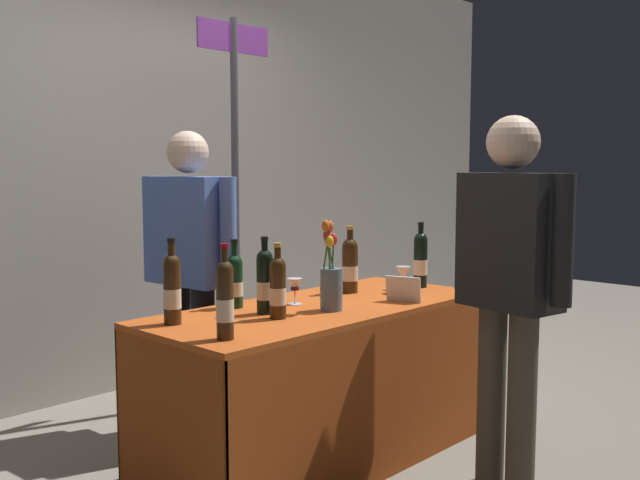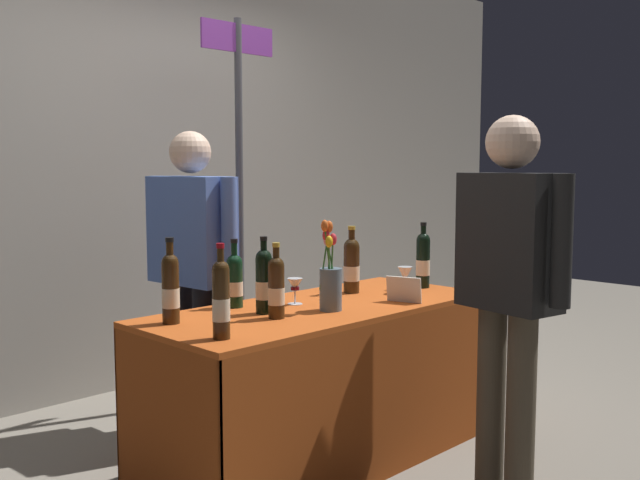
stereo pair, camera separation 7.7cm
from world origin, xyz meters
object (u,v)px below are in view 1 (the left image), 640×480
at_px(vendor_presenter, 190,253).
at_px(wine_glass_near_vendor, 295,286).
at_px(taster_foreground_right, 510,271).
at_px(featured_wine_bottle, 265,281).
at_px(display_bottle_0, 420,259).
at_px(flower_vase, 331,281).
at_px(tasting_table, 320,353).
at_px(booth_signpost, 235,172).
at_px(wine_glass_mid, 403,274).

bearing_deg(vendor_presenter, wine_glass_near_vendor, 5.50).
relative_size(wine_glass_near_vendor, taster_foreground_right, 0.08).
relative_size(featured_wine_bottle, wine_glass_near_vendor, 2.76).
height_order(featured_wine_bottle, display_bottle_0, display_bottle_0).
bearing_deg(wine_glass_near_vendor, display_bottle_0, -9.91).
relative_size(featured_wine_bottle, vendor_presenter, 0.22).
distance_m(featured_wine_bottle, flower_vase, 0.29).
bearing_deg(featured_wine_bottle, flower_vase, -32.63).
relative_size(featured_wine_bottle, display_bottle_0, 0.98).
height_order(featured_wine_bottle, taster_foreground_right, taster_foreground_right).
bearing_deg(taster_foreground_right, tasting_table, 32.25).
distance_m(flower_vase, booth_signpost, 1.27).
bearing_deg(wine_glass_near_vendor, tasting_table, -59.20).
bearing_deg(booth_signpost, tasting_table, -108.83).
bearing_deg(display_bottle_0, flower_vase, -174.28).
relative_size(tasting_table, featured_wine_bottle, 5.03).
relative_size(flower_vase, taster_foreground_right, 0.26).
bearing_deg(featured_wine_bottle, vendor_presenter, 79.97).
distance_m(vendor_presenter, taster_foreground_right, 1.60).
xyz_separation_m(featured_wine_bottle, vendor_presenter, (0.12, 0.71, 0.05)).
distance_m(tasting_table, booth_signpost, 1.34).
height_order(flower_vase, booth_signpost, booth_signpost).
relative_size(tasting_table, booth_signpost, 0.76).
relative_size(tasting_table, taster_foreground_right, 1.07).
height_order(wine_glass_near_vendor, flower_vase, flower_vase).
bearing_deg(tasting_table, flower_vase, -113.59).
bearing_deg(booth_signpost, wine_glass_near_vendor, -114.10).
bearing_deg(wine_glass_near_vendor, flower_vase, -87.01).
relative_size(vendor_presenter, booth_signpost, 0.70).
distance_m(wine_glass_mid, vendor_presenter, 1.08).
distance_m(tasting_table, vendor_presenter, 0.87).
distance_m(featured_wine_bottle, wine_glass_near_vendor, 0.25).
distance_m(wine_glass_mid, booth_signpost, 1.20).
bearing_deg(vendor_presenter, wine_glass_mid, 36.28).
bearing_deg(flower_vase, tasting_table, 66.41).
height_order(tasting_table, flower_vase, flower_vase).
xyz_separation_m(tasting_table, taster_foreground_right, (0.32, -0.78, 0.42)).
distance_m(wine_glass_near_vendor, vendor_presenter, 0.67).
bearing_deg(vendor_presenter, tasting_table, 8.68).
bearing_deg(featured_wine_bottle, wine_glass_mid, -8.04).
relative_size(wine_glass_near_vendor, vendor_presenter, 0.08).
bearing_deg(display_bottle_0, booth_signpost, 110.39).
relative_size(wine_glass_mid, booth_signpost, 0.06).
xyz_separation_m(featured_wine_bottle, flower_vase, (0.25, -0.16, -0.01)).
xyz_separation_m(featured_wine_bottle, booth_signpost, (0.64, 0.95, 0.45)).
xyz_separation_m(display_bottle_0, vendor_presenter, (-0.90, 0.79, 0.05)).
xyz_separation_m(display_bottle_0, flower_vase, (-0.77, -0.08, -0.02)).
relative_size(tasting_table, wine_glass_near_vendor, 13.91).
relative_size(featured_wine_bottle, flower_vase, 0.83).
relative_size(featured_wine_bottle, wine_glass_mid, 2.52).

